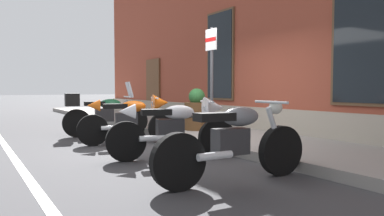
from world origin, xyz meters
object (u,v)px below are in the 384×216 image
motorcycle_white_sport (178,125)px  barrel_planter (197,112)px  motorcycle_orange_sport (133,117)px  motorcycle_grey_naked (235,143)px  parking_sign (211,66)px  motorcycle_green_touring (102,113)px

motorcycle_white_sport → barrel_planter: barrel_planter is taller
barrel_planter → motorcycle_orange_sport: bearing=-79.6°
motorcycle_grey_naked → barrel_planter: 4.37m
parking_sign → barrel_planter: 1.63m
motorcycle_grey_naked → parking_sign: 3.35m
motorcycle_white_sport → parking_sign: 2.05m
motorcycle_white_sport → motorcycle_grey_naked: (1.69, -0.17, -0.06)m
motorcycle_orange_sport → barrel_planter: size_ratio=2.04×
motorcycle_green_touring → motorcycle_grey_naked: motorcycle_green_touring is taller
motorcycle_white_sport → parking_sign: size_ratio=0.94×
motorcycle_orange_sport → motorcycle_white_sport: bearing=0.3°
motorcycle_orange_sport → motorcycle_white_sport: motorcycle_orange_sport is taller
motorcycle_orange_sport → motorcycle_green_touring: bearing=-175.3°
parking_sign → motorcycle_green_touring: bearing=-147.7°
motorcycle_orange_sport → barrel_planter: (-0.33, 1.82, 0.02)m
motorcycle_white_sport → motorcycle_grey_naked: size_ratio=0.97×
motorcycle_orange_sport → motorcycle_grey_naked: bearing=-2.5°
motorcycle_grey_naked → parking_sign: parking_sign is taller
motorcycle_green_touring → motorcycle_grey_naked: (5.17, -0.03, -0.06)m
motorcycle_green_touring → barrel_planter: bearing=56.9°
motorcycle_orange_sport → parking_sign: size_ratio=0.91×
motorcycle_green_touring → barrel_planter: motorcycle_green_touring is taller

